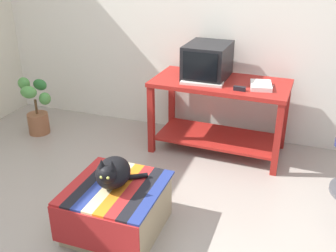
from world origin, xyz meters
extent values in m
plane|color=#9E9389|center=(0.00, 0.00, 0.00)|extent=(14.00, 14.00, 0.00)
cube|color=silver|center=(0.00, 2.05, 1.30)|extent=(8.00, 0.10, 2.60)
cube|color=maroon|center=(-0.27, 1.33, 0.35)|extent=(0.06, 0.06, 0.71)
cube|color=maroon|center=(0.96, 1.29, 0.35)|extent=(0.06, 0.06, 0.71)
cube|color=maroon|center=(0.98, 1.87, 0.35)|extent=(0.06, 0.06, 0.71)
cube|color=maroon|center=(-0.26, 1.91, 0.35)|extent=(0.06, 0.06, 0.71)
cube|color=maroon|center=(0.35, 1.60, 0.14)|extent=(1.23, 0.60, 0.02)
cube|color=maroon|center=(0.35, 1.60, 0.73)|extent=(1.34, 0.70, 0.04)
cube|color=black|center=(0.20, 1.68, 0.76)|extent=(0.30, 0.36, 0.02)
cube|color=black|center=(0.20, 1.68, 0.92)|extent=(0.42, 0.51, 0.34)
cube|color=black|center=(0.19, 1.42, 0.92)|extent=(0.33, 0.02, 0.26)
cube|color=beige|center=(0.20, 1.46, 0.76)|extent=(0.41, 0.18, 0.02)
cube|color=white|center=(0.75, 1.54, 0.77)|extent=(0.23, 0.29, 0.04)
cube|color=tan|center=(-0.05, 0.11, 0.18)|extent=(0.63, 0.63, 0.36)
cube|color=#AD2323|center=(-0.05, -0.24, 0.22)|extent=(0.66, 0.01, 0.29)
cube|color=#AD2323|center=(-0.34, 0.11, 0.37)|extent=(0.08, 0.68, 0.02)
cube|color=black|center=(-0.26, 0.11, 0.37)|extent=(0.08, 0.68, 0.02)
cube|color=navy|center=(-0.18, 0.11, 0.37)|extent=(0.08, 0.68, 0.02)
cube|color=beige|center=(-0.09, 0.11, 0.37)|extent=(0.08, 0.68, 0.02)
cube|color=orange|center=(-0.01, 0.11, 0.37)|extent=(0.08, 0.68, 0.02)
cube|color=#AD2323|center=(0.07, 0.11, 0.37)|extent=(0.08, 0.68, 0.02)
cube|color=black|center=(0.15, 0.11, 0.37)|extent=(0.08, 0.68, 0.02)
cube|color=navy|center=(0.24, 0.11, 0.37)|extent=(0.08, 0.68, 0.02)
ellipsoid|color=black|center=(-0.07, 0.12, 0.48)|extent=(0.29, 0.35, 0.21)
sphere|color=black|center=(-0.05, 0.01, 0.53)|extent=(0.13, 0.13, 0.13)
cylinder|color=black|center=(0.01, 0.22, 0.40)|extent=(0.23, 0.17, 0.04)
cone|color=black|center=(-0.09, 0.00, 0.61)|extent=(0.05, 0.05, 0.06)
cone|color=black|center=(-0.02, 0.01, 0.61)|extent=(0.05, 0.05, 0.06)
sphere|color=#C6D151|center=(-0.07, -0.06, 0.54)|extent=(0.02, 0.02, 0.02)
sphere|color=#C6D151|center=(-0.02, -0.05, 0.54)|extent=(0.02, 0.02, 0.02)
cylinder|color=brown|center=(-1.64, 1.31, 0.12)|extent=(0.23, 0.23, 0.24)
cylinder|color=brown|center=(-1.64, 1.31, 0.32)|extent=(0.03, 0.03, 0.17)
ellipsoid|color=#4C8E42|center=(-1.51, 1.32, 0.43)|extent=(0.13, 0.13, 0.14)
ellipsoid|color=#2D7033|center=(-1.62, 1.40, 0.55)|extent=(0.17, 0.08, 0.13)
ellipsoid|color=#4C8E42|center=(-1.75, 1.30, 0.58)|extent=(0.13, 0.11, 0.14)
ellipsoid|color=#4C8E42|center=(-1.61, 1.19, 0.53)|extent=(0.18, 0.13, 0.13)
cube|color=black|center=(0.58, 1.39, 0.77)|extent=(0.11, 0.04, 0.04)
cylinder|color=#B7B7BC|center=(0.80, 1.58, 0.75)|extent=(0.12, 0.08, 0.01)
camera|label=1|loc=(1.10, -1.99, 1.94)|focal=41.91mm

